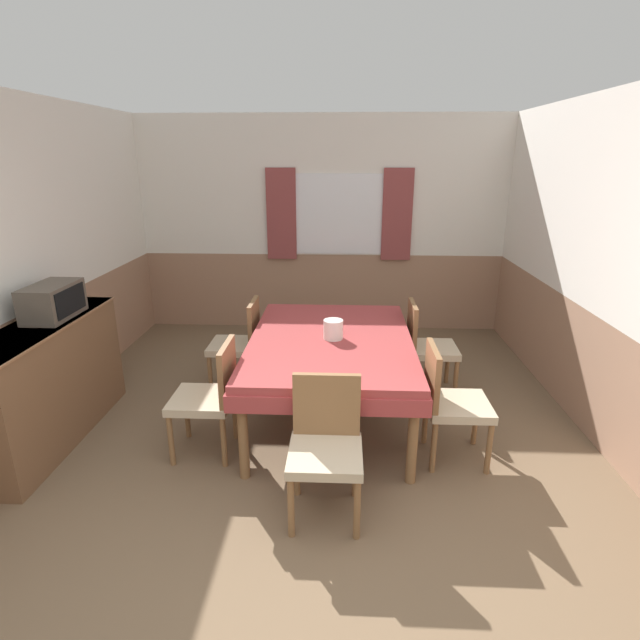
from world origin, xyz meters
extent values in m
cube|color=white|center=(0.00, 4.49, 1.77)|extent=(4.85, 0.05, 1.65)
cube|color=#9E755B|center=(0.00, 4.49, 0.47)|extent=(4.85, 0.05, 0.95)
cube|color=white|center=(0.21, 4.45, 1.45)|extent=(1.19, 0.01, 0.96)
cube|color=brown|center=(-0.49, 4.43, 1.45)|extent=(0.36, 0.03, 1.09)
cube|color=brown|center=(0.91, 4.43, 1.45)|extent=(0.36, 0.03, 1.09)
cube|color=white|center=(-2.25, 2.23, 1.77)|extent=(0.05, 4.86, 1.65)
cube|color=#9E755B|center=(-2.25, 2.23, 0.47)|extent=(0.05, 4.86, 0.95)
cube|color=white|center=(2.25, 2.23, 1.77)|extent=(0.05, 4.86, 1.65)
cube|color=#9E755B|center=(2.25, 2.23, 0.47)|extent=(0.05, 4.86, 0.95)
cube|color=#9E3838|center=(0.18, 2.09, 0.69)|extent=(1.30, 1.88, 0.06)
cube|color=#9E3838|center=(0.18, 2.09, 0.60)|extent=(1.33, 1.91, 0.12)
cylinder|color=brown|center=(-0.39, 1.23, 0.33)|extent=(0.07, 0.07, 0.66)
cylinder|color=brown|center=(0.75, 1.23, 0.33)|extent=(0.07, 0.07, 0.66)
cylinder|color=brown|center=(-0.39, 2.94, 0.33)|extent=(0.07, 0.07, 0.66)
cylinder|color=brown|center=(0.75, 2.94, 0.33)|extent=(0.07, 0.07, 0.66)
cylinder|color=brown|center=(1.30, 2.82, 0.20)|extent=(0.04, 0.04, 0.39)
cylinder|color=brown|center=(1.30, 2.44, 0.20)|extent=(0.04, 0.04, 0.39)
cylinder|color=brown|center=(0.92, 2.82, 0.20)|extent=(0.04, 0.04, 0.39)
cylinder|color=brown|center=(0.92, 2.44, 0.20)|extent=(0.04, 0.04, 0.39)
cube|color=tan|center=(1.11, 2.63, 0.42)|extent=(0.44, 0.44, 0.06)
cube|color=brown|center=(0.91, 2.63, 0.66)|extent=(0.04, 0.42, 0.41)
cylinder|color=brown|center=(-0.94, 1.35, 0.20)|extent=(0.04, 0.04, 0.39)
cylinder|color=brown|center=(-0.94, 1.73, 0.20)|extent=(0.04, 0.04, 0.39)
cylinder|color=brown|center=(-0.56, 1.35, 0.20)|extent=(0.04, 0.04, 0.39)
cylinder|color=brown|center=(-0.56, 1.73, 0.20)|extent=(0.04, 0.04, 0.39)
cube|color=tan|center=(-0.75, 1.54, 0.42)|extent=(0.44, 0.44, 0.06)
cube|color=brown|center=(-0.55, 1.54, 0.66)|extent=(0.04, 0.42, 0.41)
cylinder|color=brown|center=(-0.94, 2.44, 0.20)|extent=(0.04, 0.04, 0.39)
cylinder|color=brown|center=(-0.94, 2.82, 0.20)|extent=(0.04, 0.04, 0.39)
cylinder|color=brown|center=(-0.56, 2.44, 0.20)|extent=(0.04, 0.04, 0.39)
cylinder|color=brown|center=(-0.56, 2.82, 0.20)|extent=(0.04, 0.04, 0.39)
cube|color=tan|center=(-0.75, 2.63, 0.42)|extent=(0.44, 0.44, 0.06)
cube|color=brown|center=(-0.55, 2.63, 0.66)|extent=(0.04, 0.42, 0.41)
cylinder|color=brown|center=(1.30, 1.73, 0.20)|extent=(0.04, 0.04, 0.39)
cylinder|color=brown|center=(1.30, 1.35, 0.20)|extent=(0.04, 0.04, 0.39)
cylinder|color=brown|center=(0.92, 1.73, 0.20)|extent=(0.04, 0.04, 0.39)
cylinder|color=brown|center=(0.92, 1.35, 0.20)|extent=(0.04, 0.04, 0.39)
cube|color=tan|center=(1.11, 1.54, 0.42)|extent=(0.44, 0.44, 0.06)
cube|color=brown|center=(0.91, 1.54, 0.66)|extent=(0.04, 0.42, 0.41)
cylinder|color=brown|center=(0.37, 0.68, 0.20)|extent=(0.04, 0.04, 0.39)
cylinder|color=brown|center=(-0.01, 0.68, 0.20)|extent=(0.04, 0.04, 0.39)
cylinder|color=brown|center=(0.37, 1.06, 0.20)|extent=(0.04, 0.04, 0.39)
cylinder|color=brown|center=(-0.01, 1.06, 0.20)|extent=(0.04, 0.04, 0.39)
cube|color=tan|center=(0.18, 0.87, 0.42)|extent=(0.44, 0.44, 0.06)
cube|color=brown|center=(0.18, 1.07, 0.66)|extent=(0.42, 0.04, 0.41)
cube|color=brown|center=(-1.98, 1.66, 0.47)|extent=(0.44, 1.59, 0.94)
cube|color=#8C5F3F|center=(-1.98, 1.66, 0.93)|extent=(0.46, 1.61, 0.02)
cube|color=#51473D|center=(-1.95, 1.87, 1.07)|extent=(0.28, 0.50, 0.26)
cube|color=black|center=(-1.81, 1.87, 1.07)|extent=(0.01, 0.41, 0.20)
cylinder|color=silver|center=(0.20, 2.07, 0.80)|extent=(0.16, 0.16, 0.16)
camera|label=1|loc=(0.27, -1.70, 2.12)|focal=28.00mm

